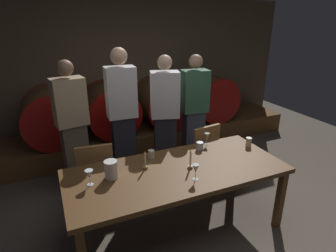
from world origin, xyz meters
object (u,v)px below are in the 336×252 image
Objects in this scene: guest_center_left at (122,116)px; cup_right at (249,142)px; wine_glass_right at (207,136)px; cup_left at (151,154)px; wine_barrel_far_right at (208,97)px; wine_barrel_center_right at (162,102)px; candle_left at (145,164)px; wine_barrel_center_left at (110,109)px; chair_left at (96,173)px; guest_far_right at (194,112)px; cup_center at (200,146)px; guest_center_right at (165,117)px; candle_right at (190,163)px; dining_table at (177,175)px; wine_glass_center at (196,169)px; wine_glass_left at (89,175)px; pitcher at (111,170)px; wine_barrel_far_left at (51,116)px; guest_far_left at (73,128)px; chair_right at (201,151)px.

guest_center_left reaches higher than cup_right.
wine_glass_right reaches higher than cup_left.
cup_right is (-0.68, -2.04, 0.02)m from wine_barrel_far_right.
wine_barrel_center_right is 4.42× the size of candle_left.
wine_barrel_center_left is 1.61m from chair_left.
guest_far_right is 19.06× the size of cup_center.
guest_center_right is 19.40× the size of cup_center.
chair_left is 0.86m from guest_center_left.
candle_left is at bearing 157.39° from candle_right.
dining_table is at bearing 167.68° from candle_right.
guest_far_right reaches higher than wine_barrel_center_right.
guest_far_right reaches higher than cup_right.
cup_center is at bearing 12.90° from candle_left.
cup_center is at bearing 47.95° from candle_right.
wine_glass_center is at bearing 103.98° from guest_center_left.
wine_glass_left is (-1.61, -2.12, 0.07)m from wine_barrel_center_right.
candle_left is at bearing -134.32° from wine_barrel_far_right.
dining_table is 1.29× the size of guest_center_right.
cup_left is (0.50, 0.23, -0.05)m from pitcher.
guest_far_right reaches higher than pitcher.
wine_barrel_far_left is at bearing 136.08° from cup_right.
guest_far_left is at bearing -67.68° from chair_left.
chair_left is at bearing -75.92° from wine_barrel_far_left.
dining_table is (-0.75, -2.19, -0.10)m from wine_barrel_center_right.
wine_glass_center is (0.79, -0.94, 0.36)m from chair_left.
guest_far_right is (1.72, -0.02, -0.01)m from guest_far_left.
candle_right is 0.79m from pitcher.
wine_barrel_far_right is 2.17m from guest_center_left.
dining_table is 20.88× the size of cup_right.
wine_glass_right is (-0.10, -0.29, 0.35)m from chair_right.
candle_right reaches higher than dining_table.
wine_glass_left is at bearing -168.82° from pitcher.
chair_right is 8.24× the size of cup_right.
candle_left is (-0.11, -2.05, 0.02)m from wine_barrel_center_left.
candle_right is (-0.62, -2.22, 0.03)m from wine_barrel_center_right.
wine_barrel_center_right is 2.67m from wine_glass_left.
wine_barrel_far_right is (1.89, 0.00, 0.00)m from wine_barrel_center_left.
wine_barrel_center_left reaches higher than wine_glass_right.
chair_right is 1.71m from wine_glass_left.
chair_left is at bearing 162.77° from cup_right.
candle_left is 2.25× the size of cup_center.
wine_barrel_center_left is 1.85m from cup_left.
wine_barrel_far_right is 4.42× the size of candle_left.
chair_right is 5.48× the size of wine_glass_center.
guest_center_left is at bearing 101.53° from wine_glass_center.
wine_glass_right is (0.82, -0.82, -0.12)m from guest_center_left.
candle_left is 2.27× the size of cup_left.
wine_barrel_center_right is (0.93, 0.00, 0.00)m from wine_barrel_center_left.
guest_far_right is (1.95, -0.98, 0.11)m from wine_barrel_far_left.
wine_glass_center reaches higher than wine_glass_right.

